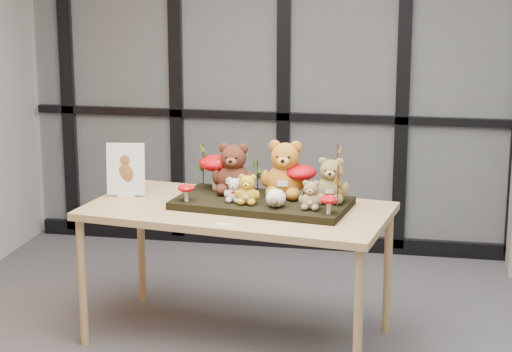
% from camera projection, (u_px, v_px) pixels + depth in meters
% --- Properties ---
extents(room_shell, '(5.00, 5.00, 5.00)m').
position_uv_depth(room_shell, '(293.00, 77.00, 4.52)').
color(room_shell, '#ADAAA3').
rests_on(room_shell, floor).
extents(glass_partition, '(4.90, 0.06, 2.78)m').
position_uv_depth(glass_partition, '(343.00, 70.00, 6.94)').
color(glass_partition, '#2D383F').
rests_on(glass_partition, floor).
extents(display_table, '(1.86, 1.12, 0.82)m').
position_uv_depth(display_table, '(237.00, 218.00, 5.42)').
color(display_table, tan).
rests_on(display_table, floor).
extents(diorama_tray, '(1.07, 0.65, 0.04)m').
position_uv_depth(diorama_tray, '(262.00, 203.00, 5.42)').
color(diorama_tray, black).
rests_on(diorama_tray, display_table).
extents(bear_pooh_yellow, '(0.32, 0.30, 0.37)m').
position_uv_depth(bear_pooh_yellow, '(285.00, 166.00, 5.45)').
color(bear_pooh_yellow, '#B7701E').
rests_on(bear_pooh_yellow, diorama_tray).
extents(bear_brown_medium, '(0.29, 0.27, 0.34)m').
position_uv_depth(bear_brown_medium, '(234.00, 166.00, 5.53)').
color(bear_brown_medium, '#492114').
rests_on(bear_brown_medium, diorama_tray).
extents(bear_tan_back, '(0.24, 0.23, 0.29)m').
position_uv_depth(bear_tan_back, '(331.00, 177.00, 5.34)').
color(bear_tan_back, olive).
rests_on(bear_tan_back, diorama_tray).
extents(bear_small_yellow, '(0.16, 0.15, 0.19)m').
position_uv_depth(bear_small_yellow, '(248.00, 187.00, 5.31)').
color(bear_small_yellow, gold).
rests_on(bear_small_yellow, diorama_tray).
extents(bear_white_bow, '(0.14, 0.13, 0.16)m').
position_uv_depth(bear_white_bow, '(234.00, 188.00, 5.36)').
color(bear_white_bow, silver).
rests_on(bear_white_bow, diorama_tray).
extents(bear_beige_small, '(0.16, 0.14, 0.18)m').
position_uv_depth(bear_beige_small, '(311.00, 193.00, 5.20)').
color(bear_beige_small, '#A07D59').
rests_on(bear_beige_small, diorama_tray).
extents(plush_cream_hedgehog, '(0.10, 0.09, 0.12)m').
position_uv_depth(plush_cream_hedgehog, '(276.00, 197.00, 5.25)').
color(plush_cream_hedgehog, white).
rests_on(plush_cream_hedgehog, diorama_tray).
extents(mushroom_back_left, '(0.21, 0.21, 0.23)m').
position_uv_depth(mushroom_back_left, '(216.00, 171.00, 5.63)').
color(mushroom_back_left, '#A8050C').
rests_on(mushroom_back_left, diorama_tray).
extents(mushroom_back_right, '(0.20, 0.20, 0.22)m').
position_uv_depth(mushroom_back_right, '(300.00, 180.00, 5.44)').
color(mushroom_back_right, '#A8050C').
rests_on(mushroom_back_right, diorama_tray).
extents(mushroom_front_left, '(0.10, 0.10, 0.11)m').
position_uv_depth(mushroom_front_left, '(186.00, 192.00, 5.37)').
color(mushroom_front_left, '#A8050C').
rests_on(mushroom_front_left, diorama_tray).
extents(mushroom_front_right, '(0.10, 0.10, 0.12)m').
position_uv_depth(mushroom_front_right, '(329.00, 204.00, 5.11)').
color(mushroom_front_right, '#A8050C').
rests_on(mushroom_front_right, diorama_tray).
extents(sprig_green_far_left, '(0.05, 0.05, 0.29)m').
position_uv_depth(sprig_green_far_left, '(203.00, 166.00, 5.64)').
color(sprig_green_far_left, '#1F3B0D').
rests_on(sprig_green_far_left, diorama_tray).
extents(sprig_green_mid_left, '(0.05, 0.05, 0.27)m').
position_uv_depth(sprig_green_mid_left, '(229.00, 167.00, 5.65)').
color(sprig_green_mid_left, '#1F3B0D').
rests_on(sprig_green_mid_left, diorama_tray).
extents(sprig_dry_far_right, '(0.05, 0.05, 0.35)m').
position_uv_depth(sprig_dry_far_right, '(337.00, 172.00, 5.34)').
color(sprig_dry_far_right, brown).
rests_on(sprig_dry_far_right, diorama_tray).
extents(sprig_dry_mid_right, '(0.05, 0.05, 0.25)m').
position_uv_depth(sprig_dry_mid_right, '(338.00, 186.00, 5.22)').
color(sprig_dry_mid_right, brown).
rests_on(sprig_dry_mid_right, diorama_tray).
extents(sprig_green_centre, '(0.05, 0.05, 0.19)m').
position_uv_depth(sprig_green_centre, '(258.00, 175.00, 5.61)').
color(sprig_green_centre, '#1F3B0D').
rests_on(sprig_green_centre, diorama_tray).
extents(sign_holder, '(0.23, 0.07, 0.33)m').
position_uv_depth(sign_holder, '(126.00, 172.00, 5.63)').
color(sign_holder, silver).
rests_on(sign_holder, display_table).
extents(label_card, '(0.10, 0.03, 0.00)m').
position_uv_depth(label_card, '(224.00, 224.00, 5.07)').
color(label_card, white).
rests_on(label_card, display_table).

